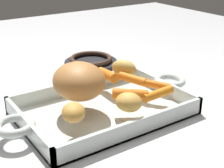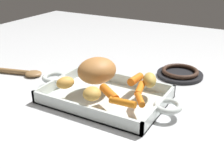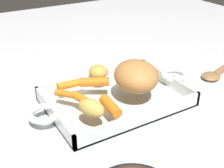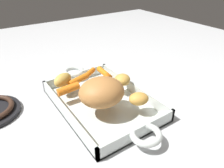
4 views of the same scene
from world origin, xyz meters
TOP-DOWN VIEW (x-y plane):
  - ground_plane at (0.00, 0.00)m, footprint 2.05×2.05m
  - roasting_dish at (0.00, 0.00)m, footprint 0.44×0.23m
  - pork_roast at (-0.04, 0.02)m, footprint 0.13×0.14m
  - baby_carrot_short at (0.04, -0.04)m, footprint 0.07×0.06m
  - baby_carrot_center_left at (0.09, 0.03)m, footprint 0.04×0.07m
  - baby_carrot_southeast at (0.12, -0.03)m, footprint 0.05×0.05m
  - baby_carrot_northwest at (0.09, -0.07)m, footprint 0.07×0.02m
  - baby_carrot_southwest at (0.06, 0.07)m, footprint 0.02×0.07m
  - potato_whole at (0.10, 0.07)m, footprint 0.06×0.07m
  - potato_corner at (-0.10, -0.05)m, footprint 0.06×0.06m
  - potato_halved at (0.01, -0.08)m, footprint 0.06×0.06m
  - serving_spoon at (-0.36, 0.01)m, footprint 0.24×0.10m

SIDE VIEW (x-z plane):
  - ground_plane at x=0.00m, z-range 0.00..0.00m
  - serving_spoon at x=-0.36m, z-range 0.00..0.02m
  - roasting_dish at x=0.00m, z-range -0.01..0.03m
  - baby_carrot_southeast at x=0.12m, z-range 0.04..0.06m
  - baby_carrot_northwest at x=0.09m, z-range 0.04..0.06m
  - baby_carrot_center_left at x=0.09m, z-range 0.04..0.06m
  - baby_carrot_short at x=0.04m, z-range 0.04..0.06m
  - baby_carrot_southwest at x=0.06m, z-range 0.04..0.06m
  - potato_corner at x=-0.10m, z-range 0.04..0.07m
  - potato_halved at x=0.01m, z-range 0.04..0.07m
  - potato_whole at x=0.10m, z-range 0.04..0.08m
  - pork_roast at x=-0.04m, z-range 0.04..0.11m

